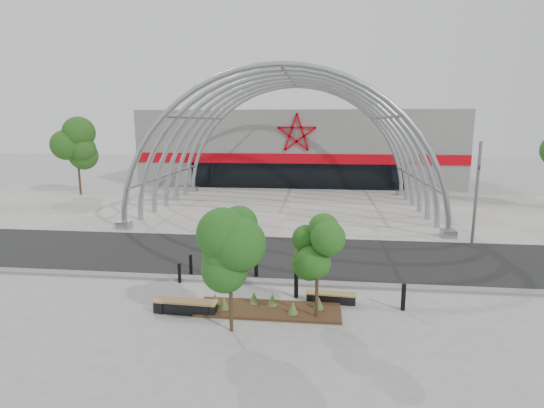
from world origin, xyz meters
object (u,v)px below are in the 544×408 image
at_px(bollard_2, 256,265).
at_px(street_tree_1, 318,250).
at_px(street_tree_0, 230,248).
at_px(bench_1, 331,298).
at_px(bench_0, 185,307).
at_px(signal_pole, 476,193).

bearing_deg(bollard_2, street_tree_1, -55.02).
bearing_deg(street_tree_0, street_tree_1, 23.12).
bearing_deg(bench_1, street_tree_1, -110.72).
xyz_separation_m(bench_0, bench_1, (5.18, 1.49, -0.04)).
distance_m(street_tree_1, bollard_2, 5.07).
height_order(street_tree_1, bench_1, street_tree_1).
height_order(street_tree_0, bollard_2, street_tree_0).
bearing_deg(bench_0, bollard_2, 63.42).
relative_size(bench_0, bench_1, 1.23).
relative_size(street_tree_0, street_tree_1, 1.13).
distance_m(bench_0, bench_1, 5.39).
xyz_separation_m(signal_pole, bollard_2, (-11.01, -5.76, -2.47)).
relative_size(street_tree_1, bench_1, 1.83).
relative_size(signal_pole, bollard_2, 5.46).
height_order(street_tree_1, bollard_2, street_tree_1).
bearing_deg(bollard_2, bench_0, -116.58).
relative_size(street_tree_0, bench_0, 1.68).
relative_size(signal_pole, street_tree_0, 1.47).
distance_m(signal_pole, bench_0, 16.42).
height_order(signal_pole, bench_0, signal_pole).
bearing_deg(bench_0, street_tree_0, -29.83).
bearing_deg(street_tree_0, signal_pole, 44.18).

